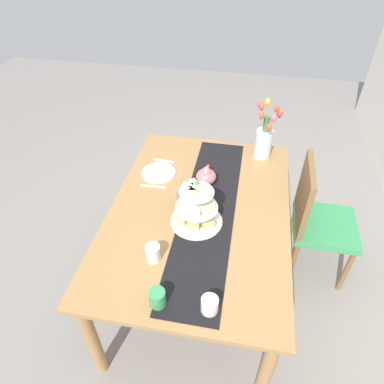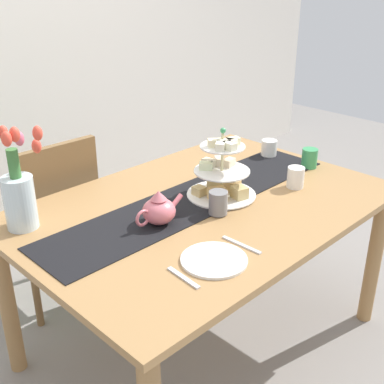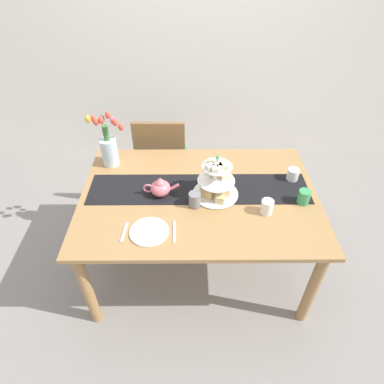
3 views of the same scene
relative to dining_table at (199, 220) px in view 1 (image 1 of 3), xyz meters
name	(u,v)px [view 1 (image 1 of 3)]	position (x,y,z in m)	size (l,w,h in m)	color
ground_plane	(198,281)	(0.00, 0.00, -0.64)	(8.00, 8.00, 0.00)	gray
dining_table	(199,220)	(0.00, 0.00, 0.00)	(1.56, 1.07, 0.74)	#A37747
chair_left	(316,217)	(-0.31, 0.76, -0.14)	(0.43, 0.43, 0.91)	brown
table_runner	(208,210)	(0.00, 0.05, 0.10)	(1.47, 0.31, 0.00)	black
tiered_cake_stand	(197,210)	(0.11, 0.00, 0.19)	(0.30, 0.30, 0.30)	beige
teapot	(206,176)	(-0.25, 0.00, 0.15)	(0.24, 0.13, 0.14)	#D66B75
tulip_vase	(265,137)	(-0.64, 0.35, 0.25)	(0.24, 0.17, 0.41)	silver
cream_jug	(210,305)	(0.65, 0.16, 0.14)	(0.08, 0.08, 0.09)	white
dinner_plate_left	(159,173)	(-0.30, -0.33, 0.10)	(0.23, 0.23, 0.01)	white
fork_left	(164,161)	(-0.44, -0.33, 0.10)	(0.02, 0.15, 0.01)	silver
knife_left	(153,186)	(-0.15, -0.33, 0.10)	(0.01, 0.17, 0.01)	silver
mug_grey	(183,197)	(-0.03, -0.11, 0.15)	(0.08, 0.08, 0.10)	slate
mug_white_text	(153,253)	(0.41, -0.17, 0.14)	(0.08, 0.08, 0.10)	white
mug_orange	(158,298)	(0.66, -0.08, 0.14)	(0.08, 0.08, 0.10)	#389356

